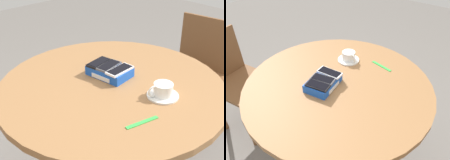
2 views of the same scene
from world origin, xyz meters
TOP-DOWN VIEW (x-y plane):
  - round_table at (0.00, 0.00)m, footprint 1.02×1.02m
  - phone_box at (-0.07, 0.05)m, footprint 0.21×0.16m
  - phone_black at (-0.13, 0.03)m, footprint 0.08×0.13m
  - phone_gray at (-0.07, 0.05)m, footprint 0.08×0.14m
  - phone_white at (-0.01, 0.05)m, footprint 0.07×0.14m
  - saucer at (0.22, 0.08)m, footprint 0.13×0.13m
  - coffee_cup at (0.22, 0.08)m, footprint 0.08×0.11m
  - lanyard_strap at (0.29, -0.12)m, footprint 0.05×0.14m
  - chair_far_side at (-0.13, 0.91)m, footprint 0.44×0.44m

SIDE VIEW (x-z plane):
  - chair_far_side at x=-0.13m, z-range 0.03..0.86m
  - round_table at x=0.00m, z-range 0.26..1.04m
  - lanyard_strap at x=0.29m, z-range 0.78..0.79m
  - saucer at x=0.22m, z-range 0.78..0.79m
  - phone_box at x=-0.07m, z-range 0.78..0.83m
  - coffee_cup at x=0.22m, z-range 0.79..0.85m
  - phone_gray at x=-0.07m, z-range 0.83..0.84m
  - phone_white at x=-0.01m, z-range 0.83..0.84m
  - phone_black at x=-0.13m, z-range 0.83..0.84m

